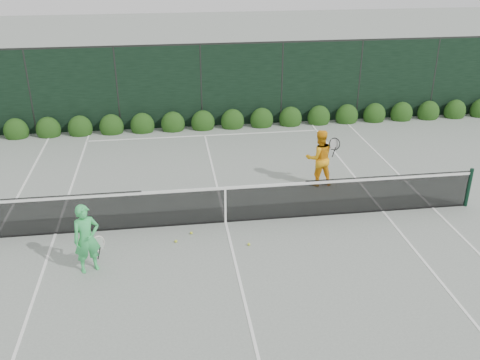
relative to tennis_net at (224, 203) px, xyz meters
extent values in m
plane|color=gray|center=(0.02, 0.00, -0.53)|extent=(80.00, 80.00, 0.00)
cylinder|color=#103121|center=(6.42, 0.00, 0.00)|extent=(0.10, 0.10, 1.07)
cube|color=black|center=(-4.18, 0.00, -0.02)|extent=(4.40, 0.01, 1.02)
cube|color=black|center=(0.02, 0.00, -0.05)|extent=(4.00, 0.01, 0.96)
cube|color=black|center=(4.22, 0.00, -0.02)|extent=(4.40, 0.01, 1.02)
cube|color=white|center=(0.02, 0.00, 0.41)|extent=(12.80, 0.03, 0.07)
cube|color=black|center=(0.02, 0.00, -0.51)|extent=(12.80, 0.02, 0.04)
cube|color=white|center=(0.02, 0.00, -0.07)|extent=(0.05, 0.03, 0.91)
imported|color=#39C562|center=(-3.08, -1.65, 0.24)|extent=(0.66, 0.55, 1.53)
torus|color=silver|center=(-2.88, -1.55, 0.04)|extent=(0.28, 0.17, 0.30)
cylinder|color=black|center=(-2.88, -1.55, -0.20)|extent=(0.10, 0.03, 0.30)
imported|color=#FFAA15|center=(2.91, 1.85, 0.29)|extent=(0.84, 0.68, 1.64)
torus|color=black|center=(3.26, 1.65, 0.76)|extent=(0.29, 0.13, 0.30)
cylinder|color=black|center=(3.26, 1.65, 0.52)|extent=(0.10, 0.03, 0.30)
cube|color=white|center=(5.51, 0.00, -0.53)|extent=(0.06, 23.77, 0.01)
cube|color=white|center=(-4.09, 0.00, -0.53)|extent=(0.06, 23.77, 0.01)
cube|color=white|center=(4.14, 0.00, -0.53)|extent=(0.06, 23.77, 0.01)
cube|color=white|center=(0.02, 11.88, -0.53)|extent=(11.03, 0.06, 0.01)
cube|color=white|center=(0.02, 6.40, -0.53)|extent=(8.23, 0.06, 0.01)
cube|color=white|center=(0.02, 0.00, -0.53)|extent=(0.06, 12.80, 0.01)
cube|color=black|center=(0.02, 7.50, 0.97)|extent=(32.00, 0.06, 3.00)
cube|color=#262826|center=(0.02, 7.50, 2.50)|extent=(32.00, 0.06, 0.06)
cylinder|color=#262826|center=(-5.98, 7.50, 0.97)|extent=(0.08, 0.08, 3.00)
cylinder|color=#262826|center=(-2.98, 7.50, 0.97)|extent=(0.08, 0.08, 3.00)
cylinder|color=#262826|center=(0.02, 7.50, 0.97)|extent=(0.08, 0.08, 3.00)
cylinder|color=#262826|center=(3.02, 7.50, 0.97)|extent=(0.08, 0.08, 3.00)
cylinder|color=#262826|center=(6.02, 7.50, 0.97)|extent=(0.08, 0.08, 3.00)
cylinder|color=#262826|center=(9.02, 7.50, 0.97)|extent=(0.08, 0.08, 3.00)
ellipsoid|color=#193A0F|center=(-6.58, 7.15, -0.30)|extent=(0.86, 0.65, 0.94)
ellipsoid|color=#193A0F|center=(-5.48, 7.15, -0.30)|extent=(0.86, 0.65, 0.94)
ellipsoid|color=#193A0F|center=(-4.38, 7.15, -0.30)|extent=(0.86, 0.65, 0.94)
ellipsoid|color=#193A0F|center=(-3.28, 7.15, -0.30)|extent=(0.86, 0.65, 0.94)
ellipsoid|color=#193A0F|center=(-2.18, 7.15, -0.30)|extent=(0.86, 0.65, 0.94)
ellipsoid|color=#193A0F|center=(-1.08, 7.15, -0.30)|extent=(0.86, 0.65, 0.94)
ellipsoid|color=#193A0F|center=(0.02, 7.15, -0.30)|extent=(0.86, 0.65, 0.94)
ellipsoid|color=#193A0F|center=(1.12, 7.15, -0.30)|extent=(0.86, 0.65, 0.94)
ellipsoid|color=#193A0F|center=(2.22, 7.15, -0.30)|extent=(0.86, 0.65, 0.94)
ellipsoid|color=#193A0F|center=(3.32, 7.15, -0.30)|extent=(0.86, 0.65, 0.94)
ellipsoid|color=#193A0F|center=(4.42, 7.15, -0.30)|extent=(0.86, 0.65, 0.94)
ellipsoid|color=#193A0F|center=(5.52, 7.15, -0.30)|extent=(0.86, 0.65, 0.94)
ellipsoid|color=#193A0F|center=(6.62, 7.15, -0.30)|extent=(0.86, 0.65, 0.94)
ellipsoid|color=#193A0F|center=(7.72, 7.15, -0.30)|extent=(0.86, 0.65, 0.94)
ellipsoid|color=#193A0F|center=(8.82, 7.15, -0.30)|extent=(0.86, 0.65, 0.94)
ellipsoid|color=#193A0F|center=(9.92, 7.15, -0.30)|extent=(0.86, 0.65, 0.94)
sphere|color=#CADA30|center=(0.43, -1.17, -0.50)|extent=(0.07, 0.07, 0.07)
sphere|color=#CADA30|center=(-0.86, -0.46, -0.50)|extent=(0.07, 0.07, 0.07)
sphere|color=#CADA30|center=(-1.24, -0.80, -0.50)|extent=(0.07, 0.07, 0.07)
camera|label=1|loc=(-1.27, -11.62, 6.00)|focal=40.00mm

